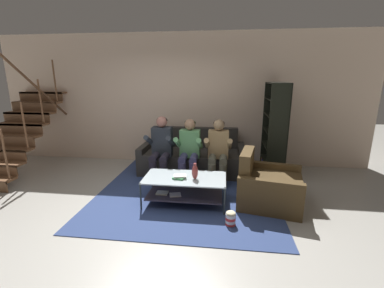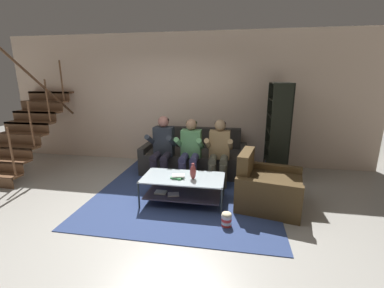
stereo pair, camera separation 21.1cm
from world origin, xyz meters
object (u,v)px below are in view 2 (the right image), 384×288
object	(u,v)px
popcorn_tub	(226,219)
person_seated_right	(219,149)
person_seated_left	(162,146)
bookshelf	(278,141)
person_seated_middle	(190,148)
armchair	(267,189)
couch	(195,158)
coffee_table	(183,185)
vase	(193,172)
book_stack	(178,177)

from	to	relation	value
popcorn_tub	person_seated_right	bearing A→B (deg)	98.24
person_seated_left	bookshelf	xyz separation A→B (m)	(2.21, 0.54, 0.06)
person_seated_left	person_seated_right	xyz separation A→B (m)	(1.09, -0.00, -0.02)
person_seated_middle	armchair	distance (m)	1.60
person_seated_middle	bookshelf	distance (m)	1.76
couch	person_seated_right	bearing A→B (deg)	-45.97
person_seated_left	bookshelf	distance (m)	2.28
popcorn_tub	coffee_table	bearing A→B (deg)	141.07
popcorn_tub	vase	bearing A→B (deg)	136.01
person_seated_right	coffee_table	size ratio (longest dim) A/B	0.94
coffee_table	book_stack	world-z (taller)	book_stack
person_seated_right	book_stack	size ratio (longest dim) A/B	5.43
bookshelf	popcorn_tub	xyz separation A→B (m)	(-0.91, -2.03, -0.63)
book_stack	bookshelf	bearing A→B (deg)	41.58
person_seated_left	person_seated_middle	size ratio (longest dim) A/B	1.03
person_seated_left	coffee_table	bearing A→B (deg)	-57.29
person_seated_right	person_seated_left	bearing A→B (deg)	179.82
couch	vase	xyz separation A→B (m)	(0.22, -1.53, 0.26)
couch	person_seated_middle	world-z (taller)	person_seated_middle
vase	couch	bearing A→B (deg)	98.03
person_seated_left	vase	world-z (taller)	person_seated_left
person_seated_right	popcorn_tub	bearing A→B (deg)	-81.76
vase	armchair	distance (m)	1.18
person_seated_middle	person_seated_right	xyz separation A→B (m)	(0.54, 0.00, 0.00)
coffee_table	vase	distance (m)	0.32
coffee_table	bookshelf	world-z (taller)	bookshelf
person_seated_left	coffee_table	size ratio (longest dim) A/B	0.96
vase	popcorn_tub	size ratio (longest dim) A/B	1.23
book_stack	armchair	bearing A→B (deg)	7.43
book_stack	popcorn_tub	xyz separation A→B (m)	(0.79, -0.53, -0.35)
person_seated_middle	book_stack	world-z (taller)	person_seated_middle
person_seated_middle	popcorn_tub	world-z (taller)	person_seated_middle
person_seated_left	armchair	bearing A→B (deg)	-22.58
coffee_table	couch	bearing A→B (deg)	91.62
bookshelf	coffee_table	bearing A→B (deg)	-138.31
couch	vase	world-z (taller)	couch
person_seated_left	person_seated_right	size ratio (longest dim) A/B	1.03
person_seated_right	bookshelf	distance (m)	1.25
vase	bookshelf	bearing A→B (deg)	45.98
coffee_table	bookshelf	bearing A→B (deg)	41.69
couch	book_stack	size ratio (longest dim) A/B	9.80
person_seated_left	vase	xyz separation A→B (m)	(0.76, -0.97, -0.12)
couch	book_stack	bearing A→B (deg)	-90.95
couch	armchair	xyz separation A→B (m)	(1.35, -1.35, -0.01)
person_seated_right	vase	world-z (taller)	person_seated_right
armchair	person_seated_middle	bearing A→B (deg)	149.85
person_seated_left	book_stack	world-z (taller)	person_seated_left
bookshelf	popcorn_tub	distance (m)	2.31
couch	popcorn_tub	bearing A→B (deg)	-69.68
person_seated_right	book_stack	bearing A→B (deg)	-120.63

